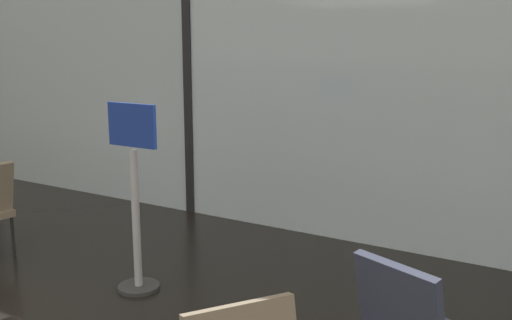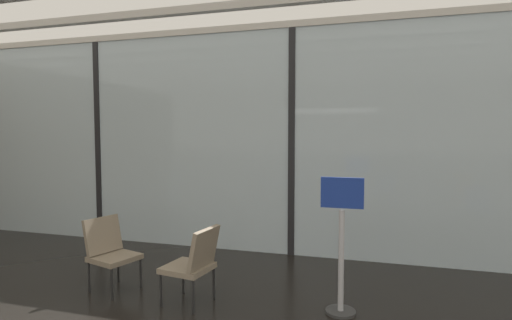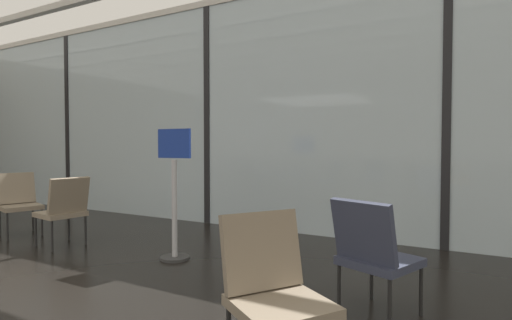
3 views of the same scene
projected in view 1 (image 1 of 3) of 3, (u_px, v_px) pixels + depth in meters
glass_curtain_wall at (190, 53)px, 6.28m from camera, size 14.00×0.08×3.49m
window_mullion_1 at (190, 53)px, 6.28m from camera, size 0.10×0.12×3.49m
parked_airplane at (350, 25)px, 12.00m from camera, size 11.40×4.35×4.35m
info_sign at (135, 204)px, 4.43m from camera, size 0.44×0.32×1.44m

